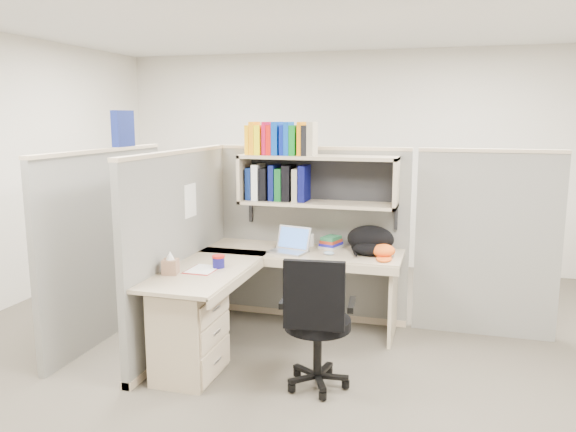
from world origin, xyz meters
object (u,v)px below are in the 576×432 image
(desk, at_px, (223,309))
(laptop, at_px, (288,240))
(task_chair, at_px, (317,343))
(snack_canister, at_px, (219,261))
(backpack, at_px, (370,240))

(desk, height_order, laptop, laptop)
(task_chair, bearing_deg, snack_canister, 158.06)
(laptop, relative_size, backpack, 0.78)
(backpack, height_order, snack_canister, backpack)
(backpack, distance_m, task_chair, 1.25)
(desk, distance_m, backpack, 1.40)
(desk, relative_size, laptop, 5.54)
(desk, relative_size, task_chair, 1.78)
(desk, height_order, backpack, backpack)
(backpack, height_order, task_chair, task_chair)
(desk, distance_m, snack_canister, 0.37)
(backpack, xyz_separation_m, snack_canister, (-1.07, -0.78, -0.07))
(snack_canister, relative_size, task_chair, 0.10)
(desk, distance_m, laptop, 0.89)
(task_chair, bearing_deg, backpack, 79.94)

